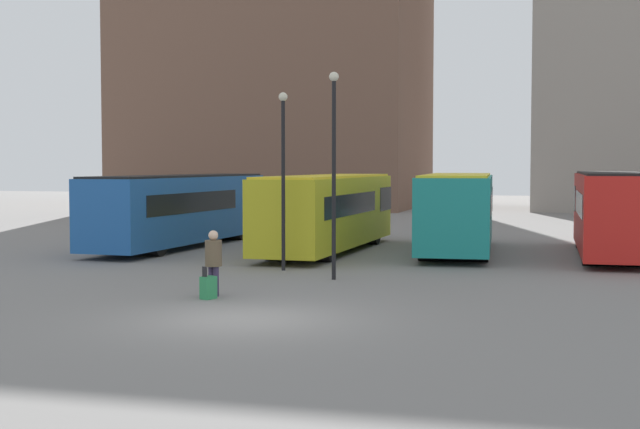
{
  "coord_description": "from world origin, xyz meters",
  "views": [
    {
      "loc": [
        6.67,
        -18.02,
        3.35
      ],
      "look_at": [
        -1.25,
        10.82,
        1.67
      ],
      "focal_mm": 50.0,
      "sensor_mm": 36.0,
      "label": 1
    }
  ],
  "objects_px": {
    "suitcase": "(208,287)",
    "lamp_post_0": "(283,166)",
    "traveler": "(213,257)",
    "bus_3": "(613,211)",
    "bus_2": "(458,210)",
    "lamp_post_1": "(334,159)",
    "bus_0": "(182,207)",
    "bus_1": "(328,210)"
  },
  "relations": [
    {
      "from": "bus_3",
      "to": "suitcase",
      "type": "bearing_deg",
      "value": 141.6
    },
    {
      "from": "bus_2",
      "to": "lamp_post_0",
      "type": "bearing_deg",
      "value": 142.93
    },
    {
      "from": "bus_0",
      "to": "bus_2",
      "type": "height_order",
      "value": "bus_2"
    },
    {
      "from": "lamp_post_1",
      "to": "suitcase",
      "type": "bearing_deg",
      "value": -114.92
    },
    {
      "from": "bus_0",
      "to": "lamp_post_1",
      "type": "height_order",
      "value": "lamp_post_1"
    },
    {
      "from": "bus_3",
      "to": "lamp_post_1",
      "type": "bearing_deg",
      "value": 136.58
    },
    {
      "from": "suitcase",
      "to": "lamp_post_0",
      "type": "bearing_deg",
      "value": 21.93
    },
    {
      "from": "suitcase",
      "to": "lamp_post_1",
      "type": "height_order",
      "value": "lamp_post_1"
    },
    {
      "from": "lamp_post_1",
      "to": "lamp_post_0",
      "type": "bearing_deg",
      "value": 140.15
    },
    {
      "from": "traveler",
      "to": "suitcase",
      "type": "distance_m",
      "value": 0.88
    },
    {
      "from": "bus_2",
      "to": "suitcase",
      "type": "distance_m",
      "value": 14.22
    },
    {
      "from": "lamp_post_0",
      "to": "suitcase",
      "type": "bearing_deg",
      "value": -89.81
    },
    {
      "from": "bus_0",
      "to": "bus_3",
      "type": "distance_m",
      "value": 16.79
    },
    {
      "from": "suitcase",
      "to": "bus_2",
      "type": "bearing_deg",
      "value": 2.62
    },
    {
      "from": "bus_0",
      "to": "traveler",
      "type": "xyz_separation_m",
      "value": [
        6.47,
        -12.49,
        -0.6
      ]
    },
    {
      "from": "lamp_post_1",
      "to": "bus_0",
      "type": "bearing_deg",
      "value": 135.3
    },
    {
      "from": "bus_1",
      "to": "bus_3",
      "type": "height_order",
      "value": "bus_3"
    },
    {
      "from": "traveler",
      "to": "bus_1",
      "type": "bearing_deg",
      "value": 22.53
    },
    {
      "from": "bus_3",
      "to": "bus_2",
      "type": "bearing_deg",
      "value": 89.6
    },
    {
      "from": "bus_1",
      "to": "bus_3",
      "type": "relative_size",
      "value": 1.11
    },
    {
      "from": "traveler",
      "to": "lamp_post_1",
      "type": "relative_size",
      "value": 0.28
    },
    {
      "from": "bus_3",
      "to": "lamp_post_0",
      "type": "xyz_separation_m",
      "value": [
        -10.27,
        -7.22,
        1.64
      ]
    },
    {
      "from": "bus_0",
      "to": "bus_2",
      "type": "distance_m",
      "value": 11.18
    },
    {
      "from": "bus_2",
      "to": "lamp_post_0",
      "type": "relative_size",
      "value": 1.78
    },
    {
      "from": "traveler",
      "to": "lamp_post_1",
      "type": "height_order",
      "value": "lamp_post_1"
    },
    {
      "from": "bus_0",
      "to": "lamp_post_1",
      "type": "xyz_separation_m",
      "value": [
        8.61,
        -8.53,
        1.92
      ]
    },
    {
      "from": "lamp_post_0",
      "to": "bus_3",
      "type": "bearing_deg",
      "value": 35.09
    },
    {
      "from": "bus_3",
      "to": "lamp_post_0",
      "type": "bearing_deg",
      "value": 124.02
    },
    {
      "from": "bus_3",
      "to": "lamp_post_0",
      "type": "relative_size",
      "value": 1.82
    },
    {
      "from": "bus_0",
      "to": "lamp_post_0",
      "type": "xyz_separation_m",
      "value": [
        6.52,
        -6.77,
        1.71
      ]
    },
    {
      "from": "lamp_post_0",
      "to": "lamp_post_1",
      "type": "height_order",
      "value": "lamp_post_1"
    },
    {
      "from": "bus_2",
      "to": "lamp_post_0",
      "type": "height_order",
      "value": "lamp_post_0"
    },
    {
      "from": "traveler",
      "to": "bus_3",
      "type": "bearing_deg",
      "value": -16.84
    },
    {
      "from": "bus_2",
      "to": "lamp_post_1",
      "type": "xyz_separation_m",
      "value": [
        -2.56,
        -8.9,
        1.89
      ]
    },
    {
      "from": "bus_3",
      "to": "traveler",
      "type": "bearing_deg",
      "value": 140.34
    },
    {
      "from": "bus_0",
      "to": "lamp_post_0",
      "type": "distance_m",
      "value": 9.55
    },
    {
      "from": "bus_1",
      "to": "lamp_post_0",
      "type": "relative_size",
      "value": 2.03
    },
    {
      "from": "bus_2",
      "to": "lamp_post_1",
      "type": "height_order",
      "value": "lamp_post_1"
    },
    {
      "from": "bus_2",
      "to": "bus_3",
      "type": "distance_m",
      "value": 5.61
    },
    {
      "from": "bus_0",
      "to": "bus_3",
      "type": "height_order",
      "value": "bus_3"
    },
    {
      "from": "bus_2",
      "to": "bus_0",
      "type": "bearing_deg",
      "value": 87.94
    },
    {
      "from": "bus_1",
      "to": "bus_2",
      "type": "bearing_deg",
      "value": -79.13
    }
  ]
}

